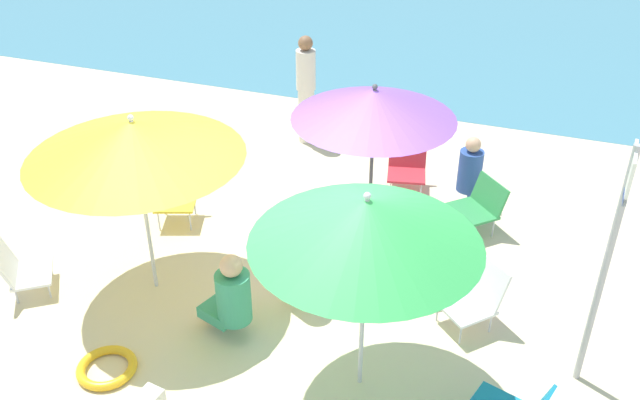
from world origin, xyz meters
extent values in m
plane|color=beige|center=(0.00, 0.00, 0.00)|extent=(40.00, 40.00, 0.00)
cylinder|color=silver|center=(1.01, -0.70, 0.97)|extent=(0.04, 0.04, 1.94)
cone|color=green|center=(1.01, -0.70, 1.73)|extent=(1.88, 1.88, 0.41)
sphere|color=silver|center=(1.01, -0.70, 1.97)|extent=(0.06, 0.06, 0.06)
cylinder|color=#4C4C51|center=(0.46, 1.47, 0.95)|extent=(0.04, 0.04, 1.89)
cone|color=#8E56C6|center=(0.46, 1.47, 1.73)|extent=(1.77, 1.77, 0.33)
sphere|color=#4C4C51|center=(0.46, 1.47, 1.92)|extent=(0.06, 0.06, 0.06)
cylinder|color=silver|center=(-1.44, -0.10, 0.97)|extent=(0.04, 0.04, 1.94)
cone|color=yellow|center=(-1.44, -0.10, 1.75)|extent=(2.10, 2.10, 0.38)
sphere|color=silver|center=(-1.44, -0.10, 1.97)|extent=(0.06, 0.06, 0.06)
cylinder|color=silver|center=(2.10, -0.66, 0.12)|extent=(0.02, 0.02, 0.23)
cube|color=#33934C|center=(1.55, 2.06, 0.27)|extent=(0.69, 0.69, 0.03)
cube|color=#33934C|center=(1.72, 2.22, 0.45)|extent=(0.47, 0.48, 0.35)
cylinder|color=silver|center=(1.57, 1.78, 0.13)|extent=(0.02, 0.02, 0.26)
cylinder|color=silver|center=(1.27, 2.09, 0.13)|extent=(0.02, 0.02, 0.26)
cylinder|color=silver|center=(1.83, 2.02, 0.13)|extent=(0.02, 0.02, 0.26)
cylinder|color=silver|center=(1.53, 2.33, 0.13)|extent=(0.02, 0.02, 0.26)
cube|color=white|center=(1.76, 0.34, 0.25)|extent=(0.65, 0.65, 0.03)
cube|color=white|center=(1.92, 0.52, 0.46)|extent=(0.45, 0.44, 0.42)
cylinder|color=silver|center=(1.77, 0.08, 0.12)|extent=(0.02, 0.02, 0.23)
cylinder|color=silver|center=(1.50, 0.34, 0.12)|extent=(0.02, 0.02, 0.23)
cylinder|color=silver|center=(2.02, 0.35, 0.12)|extent=(0.02, 0.02, 0.23)
cylinder|color=silver|center=(1.75, 0.61, 0.12)|extent=(0.02, 0.02, 0.23)
cube|color=red|center=(0.61, 2.73, 0.23)|extent=(0.57, 0.53, 0.03)
cube|color=red|center=(0.56, 2.96, 0.40)|extent=(0.50, 0.23, 0.33)
cylinder|color=silver|center=(0.84, 2.60, 0.11)|extent=(0.02, 0.02, 0.22)
cylinder|color=silver|center=(0.46, 2.52, 0.11)|extent=(0.02, 0.02, 0.22)
cylinder|color=silver|center=(0.76, 2.94, 0.11)|extent=(0.02, 0.02, 0.22)
cylinder|color=silver|center=(0.38, 2.86, 0.11)|extent=(0.02, 0.02, 0.22)
cube|color=gold|center=(-1.84, 1.07, 0.27)|extent=(0.59, 0.57, 0.03)
cube|color=gold|center=(-1.91, 1.29, 0.44)|extent=(0.49, 0.28, 0.33)
cylinder|color=silver|center=(-1.60, 0.97, 0.13)|extent=(0.02, 0.02, 0.26)
cylinder|color=silver|center=(-1.95, 0.84, 0.13)|extent=(0.02, 0.02, 0.26)
cylinder|color=silver|center=(-1.72, 1.30, 0.13)|extent=(0.02, 0.02, 0.26)
cylinder|color=silver|center=(-2.07, 1.18, 0.13)|extent=(0.02, 0.02, 0.26)
cube|color=white|center=(-2.63, -0.57, 0.20)|extent=(0.62, 0.65, 0.03)
cube|color=white|center=(-2.81, -0.70, 0.40)|extent=(0.42, 0.50, 0.39)
cylinder|color=silver|center=(-2.62, -0.31, 0.09)|extent=(0.02, 0.02, 0.18)
cylinder|color=silver|center=(-2.38, -0.64, 0.09)|extent=(0.02, 0.02, 0.18)
cylinder|color=silver|center=(-2.88, -0.50, 0.09)|extent=(0.02, 0.02, 0.18)
cylinder|color=silver|center=(-2.65, -0.83, 0.09)|extent=(0.02, 0.02, 0.18)
cylinder|color=silver|center=(-1.11, 3.65, 0.41)|extent=(0.24, 0.24, 0.82)
cylinder|color=silver|center=(-1.11, 3.65, 1.11)|extent=(0.28, 0.28, 0.57)
sphere|color=#896042|center=(-1.11, 3.65, 1.50)|extent=(0.21, 0.21, 0.21)
cube|color=#2D519E|center=(1.59, 2.68, 0.21)|extent=(0.40, 0.34, 0.12)
cylinder|color=#DBAD84|center=(1.75, 2.71, 0.10)|extent=(0.12, 0.12, 0.21)
cylinder|color=#2D519E|center=(1.41, 2.66, 0.48)|extent=(0.30, 0.30, 0.54)
sphere|color=#DBAD84|center=(1.41, 2.66, 0.84)|extent=(0.19, 0.19, 0.19)
cube|color=silver|center=(0.07, 0.32, 0.28)|extent=(0.35, 0.39, 0.12)
cylinder|color=beige|center=(0.05, 0.48, 0.14)|extent=(0.12, 0.12, 0.28)
cylinder|color=silver|center=(0.08, 0.14, 0.53)|extent=(0.31, 0.31, 0.50)
sphere|color=beige|center=(0.08, 0.14, 0.89)|extent=(0.22, 0.22, 0.22)
cube|color=#389970|center=(-0.47, -0.46, 0.21)|extent=(0.45, 0.43, 0.12)
cylinder|color=#DBAD84|center=(-0.63, -0.41, 0.11)|extent=(0.12, 0.12, 0.21)
cylinder|color=#389970|center=(-0.30, -0.52, 0.47)|extent=(0.33, 0.33, 0.52)
sphere|color=#DBAD84|center=(-0.30, -0.52, 0.84)|extent=(0.22, 0.22, 0.22)
cylinder|color=#ADADB2|center=(2.85, 0.01, 1.19)|extent=(0.06, 0.06, 2.37)
cube|color=white|center=(2.85, 0.01, 2.14)|extent=(0.05, 0.43, 0.36)
cube|color=navy|center=(2.85, 0.01, 1.99)|extent=(0.05, 0.43, 0.06)
torus|color=yellow|center=(-1.22, -1.35, 0.04)|extent=(0.55, 0.55, 0.09)
camera|label=1|loc=(2.17, -5.09, 4.73)|focal=39.39mm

